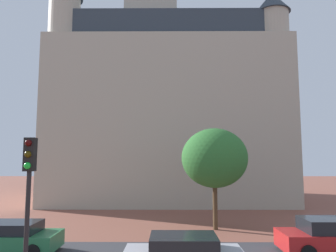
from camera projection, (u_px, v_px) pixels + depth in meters
name	position (u px, v px, depth m)	size (l,w,h in m)	color
landmark_building	(166.00, 107.00, 32.76)	(22.35, 14.42, 31.69)	#B2A893
car_green	(11.00, 238.00, 13.49)	(4.10, 2.03, 1.35)	#287042
car_red	(333.00, 237.00, 13.42)	(4.56, 2.11, 1.52)	red
traffic_light_pole	(28.00, 191.00, 8.12)	(0.28, 0.34, 4.70)	black
tree_curb_far	(214.00, 158.00, 18.40)	(3.95, 3.95, 5.96)	#4C3823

